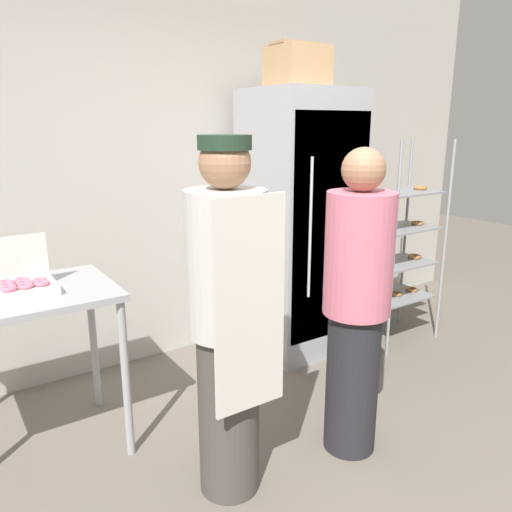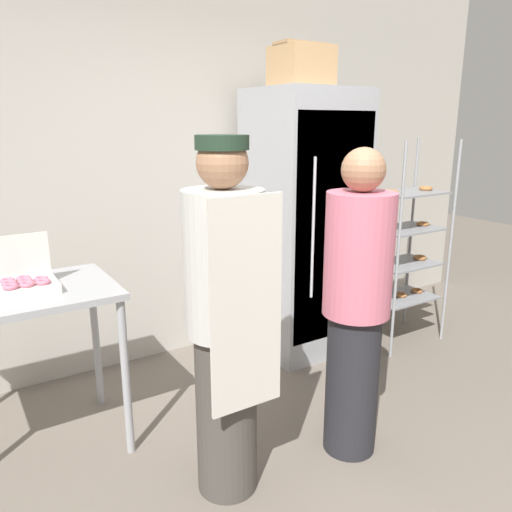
# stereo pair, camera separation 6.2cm
# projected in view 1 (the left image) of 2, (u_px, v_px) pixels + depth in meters

# --- Properties ---
(back_wall) EXTENTS (6.40, 0.12, 2.93)m
(back_wall) POSITION_uv_depth(u_px,v_px,m) (167.00, 163.00, 3.67)
(back_wall) COLOR #B7B2A8
(back_wall) RESTS_ON ground_plane
(refrigerator) EXTENTS (0.74, 0.73, 1.99)m
(refrigerator) POSITION_uv_depth(u_px,v_px,m) (300.00, 224.00, 3.83)
(refrigerator) COLOR #9EA0A5
(refrigerator) RESTS_ON ground_plane
(baking_rack) EXTENTS (0.62, 0.42, 1.63)m
(baking_rack) POSITION_uv_depth(u_px,v_px,m) (400.00, 245.00, 4.01)
(baking_rack) COLOR #93969B
(baking_rack) RESTS_ON ground_plane
(prep_counter) EXTENTS (1.07, 0.66, 0.92)m
(prep_counter) POSITION_uv_depth(u_px,v_px,m) (5.00, 318.00, 2.49)
(prep_counter) COLOR #9EA0A5
(prep_counter) RESTS_ON ground_plane
(donut_box) EXTENTS (0.30, 0.24, 0.28)m
(donut_box) POSITION_uv_depth(u_px,v_px,m) (23.00, 285.00, 2.48)
(donut_box) COLOR silver
(donut_box) RESTS_ON prep_counter
(cardboard_storage_box) EXTENTS (0.37, 0.33, 0.28)m
(cardboard_storage_box) POSITION_uv_depth(u_px,v_px,m) (298.00, 66.00, 3.41)
(cardboard_storage_box) COLOR tan
(cardboard_storage_box) RESTS_ON refrigerator
(person_baker) EXTENTS (0.36, 0.38, 1.70)m
(person_baker) POSITION_uv_depth(u_px,v_px,m) (228.00, 320.00, 2.26)
(person_baker) COLOR #47423D
(person_baker) RESTS_ON ground_plane
(person_customer) EXTENTS (0.35, 0.35, 1.64)m
(person_customer) POSITION_uv_depth(u_px,v_px,m) (356.00, 305.00, 2.58)
(person_customer) COLOR #232328
(person_customer) RESTS_ON ground_plane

